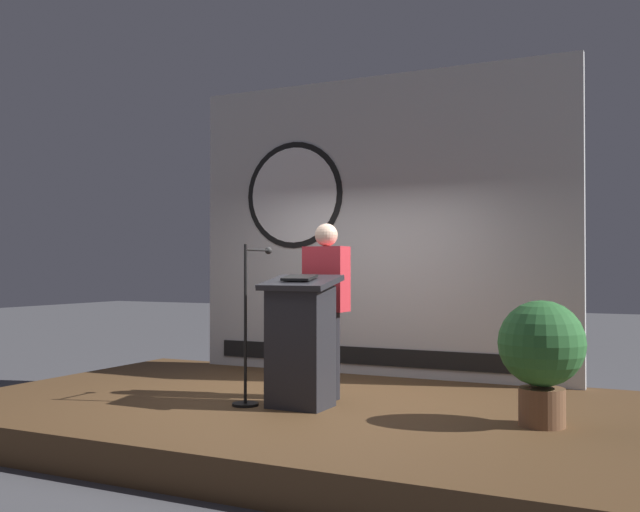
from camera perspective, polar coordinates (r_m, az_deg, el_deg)
ground_plane at (r=6.90m, az=-1.33°, el=-13.86°), size 40.00×40.00×0.00m
stage_platform at (r=6.87m, az=-1.33°, el=-12.64°), size 6.40×4.00×0.30m
banner_display at (r=8.43m, az=4.25°, el=2.40°), size 4.58×0.12×3.47m
podium at (r=6.49m, az=-1.56°, el=-6.79°), size 0.64×0.50×1.19m
speaker_person at (r=6.88m, az=0.50°, el=-4.20°), size 0.40×0.26×1.67m
microphone_stand at (r=6.65m, az=-5.64°, el=-7.21°), size 0.24×0.57×1.46m
potted_plant at (r=5.98m, az=17.08°, el=-7.13°), size 0.68×0.68×0.99m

